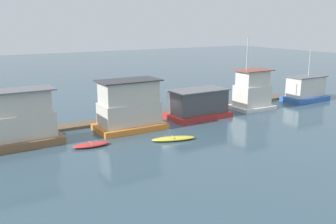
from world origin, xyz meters
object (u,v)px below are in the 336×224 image
(houseboat_orange, at_px, (129,107))
(dinghy_yellow, at_px, (173,139))
(houseboat_white, at_px, (252,92))
(mooring_post_near_left, at_px, (120,115))
(houseboat_brown, at_px, (19,122))
(dinghy_red, at_px, (91,145))
(mooring_post_far_right, at_px, (263,96))
(houseboat_blue, at_px, (306,90))
(houseboat_red, at_px, (198,104))

(houseboat_orange, bearing_deg, dinghy_yellow, -71.56)
(houseboat_white, distance_m, mooring_post_near_left, 17.43)
(houseboat_white, bearing_deg, houseboat_orange, -178.59)
(houseboat_brown, relative_size, dinghy_yellow, 1.64)
(dinghy_yellow, bearing_deg, dinghy_red, 162.54)
(houseboat_orange, height_order, mooring_post_far_right, houseboat_orange)
(houseboat_blue, bearing_deg, dinghy_yellow, -166.79)
(houseboat_orange, bearing_deg, dinghy_red, -148.30)
(houseboat_brown, distance_m, houseboat_white, 27.78)
(houseboat_orange, height_order, houseboat_blue, houseboat_blue)
(houseboat_orange, height_order, mooring_post_near_left, houseboat_orange)
(houseboat_orange, xyz_separation_m, mooring_post_far_right, (21.04, 2.35, -1.43))
(mooring_post_near_left, bearing_deg, houseboat_red, -11.97)
(houseboat_white, height_order, mooring_post_near_left, houseboat_white)
(houseboat_orange, distance_m, houseboat_red, 8.96)
(dinghy_yellow, bearing_deg, houseboat_brown, 154.42)
(houseboat_blue, distance_m, mooring_post_near_left, 27.39)
(houseboat_red, bearing_deg, houseboat_blue, -0.18)
(dinghy_red, bearing_deg, mooring_post_near_left, 46.77)
(dinghy_yellow, distance_m, mooring_post_near_left, 8.19)
(houseboat_blue, bearing_deg, houseboat_brown, -179.95)
(houseboat_red, bearing_deg, houseboat_white, -0.17)
(houseboat_brown, bearing_deg, houseboat_orange, -1.94)
(houseboat_red, xyz_separation_m, houseboat_blue, (18.36, -0.06, 0.02))
(houseboat_orange, distance_m, dinghy_yellow, 6.26)
(dinghy_red, bearing_deg, houseboat_white, 9.37)
(houseboat_red, height_order, dinghy_yellow, houseboat_red)
(houseboat_brown, relative_size, houseboat_orange, 1.02)
(houseboat_red, relative_size, dinghy_red, 2.12)
(houseboat_brown, bearing_deg, dinghy_red, -35.26)
(houseboat_blue, height_order, dinghy_yellow, houseboat_blue)
(houseboat_red, bearing_deg, dinghy_yellow, -139.50)
(houseboat_brown, height_order, houseboat_blue, houseboat_blue)
(houseboat_orange, distance_m, dinghy_red, 6.66)
(houseboat_orange, height_order, dinghy_yellow, houseboat_orange)
(dinghy_yellow, bearing_deg, mooring_post_far_right, 22.43)
(houseboat_red, height_order, houseboat_white, houseboat_white)
(houseboat_brown, bearing_deg, houseboat_red, 0.27)
(houseboat_white, xyz_separation_m, mooring_post_near_left, (-17.28, 1.92, -1.17))
(houseboat_brown, xyz_separation_m, mooring_post_near_left, (10.49, 1.99, -1.13))
(dinghy_red, distance_m, mooring_post_far_right, 27.01)
(houseboat_orange, distance_m, mooring_post_far_right, 21.22)
(houseboat_orange, relative_size, houseboat_blue, 0.98)
(dinghy_red, bearing_deg, houseboat_red, 14.75)
(dinghy_yellow, xyz_separation_m, mooring_post_far_right, (19.19, 7.92, 0.73))
(houseboat_white, xyz_separation_m, houseboat_blue, (10.03, -0.03, -0.65))
(houseboat_orange, relative_size, mooring_post_far_right, 3.77)
(mooring_post_far_right, bearing_deg, dinghy_yellow, -157.57)
(houseboat_brown, bearing_deg, dinghy_yellow, -25.58)
(dinghy_yellow, distance_m, mooring_post_far_right, 20.77)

